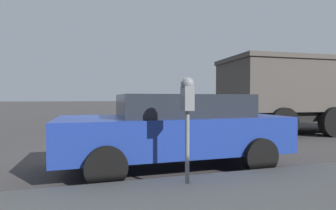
{
  "coord_description": "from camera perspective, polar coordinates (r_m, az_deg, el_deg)",
  "views": [
    {
      "loc": [
        -5.99,
        1.2,
        1.35
      ],
      "look_at": [
        -1.96,
        0.02,
        1.24
      ],
      "focal_mm": 28.0,
      "sensor_mm": 36.0,
      "label": 1
    }
  ],
  "objects": [
    {
      "name": "dump_truck",
      "position": [
        12.16,
        30.38,
        2.77
      ],
      "size": [
        3.17,
        8.25,
        2.92
      ],
      "rotation": [
        0.0,
        0.0,
        3.1
      ],
      "color": "black",
      "rests_on": "ground_plane"
    },
    {
      "name": "ground_plane",
      "position": [
        6.26,
        -4.92,
        -10.92
      ],
      "size": [
        220.0,
        220.0,
        0.0
      ],
      "primitive_type": "plane",
      "color": "#3D3A3A"
    },
    {
      "name": "car_blue",
      "position": [
        5.15,
        1.56,
        -5.01
      ],
      "size": [
        2.0,
        4.3,
        1.42
      ],
      "rotation": [
        0.0,
        0.0,
        0.0
      ],
      "color": "navy",
      "rests_on": "ground_plane"
    },
    {
      "name": "parking_meter",
      "position": [
        3.67,
        4.23,
        0.56
      ],
      "size": [
        0.21,
        0.19,
        1.49
      ],
      "color": "gray",
      "rests_on": "sidewalk"
    }
  ]
}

